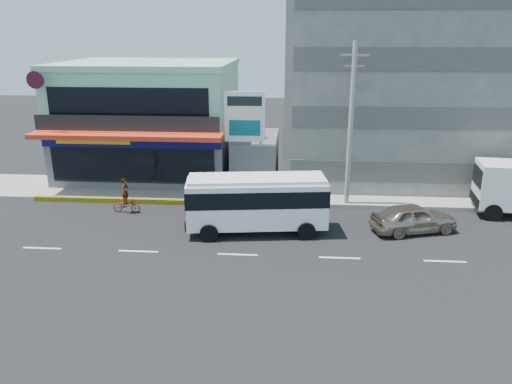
{
  "coord_description": "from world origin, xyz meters",
  "views": [
    {
      "loc": [
        2.62,
        -22.3,
        10.55
      ],
      "look_at": [
        0.67,
        3.3,
        2.2
      ],
      "focal_mm": 35.0,
      "sensor_mm": 36.0,
      "label": 1
    }
  ],
  "objects_px": {
    "concrete_building": "(397,82)",
    "sedan": "(414,218)",
    "billboard": "(245,123)",
    "shop_building": "(151,122)",
    "utility_pole_near": "(351,126)",
    "satellite_dish": "(255,138)",
    "motorcycle_rider": "(126,201)",
    "minibus": "(257,200)"
  },
  "relations": [
    {
      "from": "billboard",
      "to": "utility_pole_near",
      "type": "xyz_separation_m",
      "value": [
        6.5,
        -1.8,
        0.22
      ]
    },
    {
      "from": "shop_building",
      "to": "billboard",
      "type": "height_order",
      "value": "shop_building"
    },
    {
      "from": "concrete_building",
      "to": "billboard",
      "type": "height_order",
      "value": "concrete_building"
    },
    {
      "from": "billboard",
      "to": "sedan",
      "type": "distance_m",
      "value": 11.96
    },
    {
      "from": "concrete_building",
      "to": "minibus",
      "type": "height_order",
      "value": "concrete_building"
    },
    {
      "from": "minibus",
      "to": "motorcycle_rider",
      "type": "relative_size",
      "value": 3.6
    },
    {
      "from": "shop_building",
      "to": "concrete_building",
      "type": "bearing_deg",
      "value": 3.35
    },
    {
      "from": "concrete_building",
      "to": "satellite_dish",
      "type": "relative_size",
      "value": 10.67
    },
    {
      "from": "satellite_dish",
      "to": "billboard",
      "type": "height_order",
      "value": "billboard"
    },
    {
      "from": "shop_building",
      "to": "minibus",
      "type": "xyz_separation_m",
      "value": [
        8.73,
        -10.97,
        -2.12
      ]
    },
    {
      "from": "concrete_building",
      "to": "motorcycle_rider",
      "type": "relative_size",
      "value": 7.43
    },
    {
      "from": "satellite_dish",
      "to": "motorcycle_rider",
      "type": "bearing_deg",
      "value": -143.05
    },
    {
      "from": "shop_building",
      "to": "utility_pole_near",
      "type": "xyz_separation_m",
      "value": [
        14.0,
        -6.55,
        1.15
      ]
    },
    {
      "from": "concrete_building",
      "to": "satellite_dish",
      "type": "bearing_deg",
      "value": -158.2
    },
    {
      "from": "utility_pole_near",
      "to": "sedan",
      "type": "height_order",
      "value": "utility_pole_near"
    },
    {
      "from": "satellite_dish",
      "to": "minibus",
      "type": "height_order",
      "value": "satellite_dish"
    },
    {
      "from": "minibus",
      "to": "sedan",
      "type": "xyz_separation_m",
      "value": [
        8.55,
        0.71,
        -1.08
      ]
    },
    {
      "from": "minibus",
      "to": "sedan",
      "type": "distance_m",
      "value": 8.64
    },
    {
      "from": "utility_pole_near",
      "to": "shop_building",
      "type": "bearing_deg",
      "value": 154.94
    },
    {
      "from": "satellite_dish",
      "to": "minibus",
      "type": "relative_size",
      "value": 0.19
    },
    {
      "from": "satellite_dish",
      "to": "utility_pole_near",
      "type": "relative_size",
      "value": 0.15
    },
    {
      "from": "shop_building",
      "to": "satellite_dish",
      "type": "height_order",
      "value": "shop_building"
    },
    {
      "from": "concrete_building",
      "to": "satellite_dish",
      "type": "distance_m",
      "value": 11.3
    },
    {
      "from": "shop_building",
      "to": "concrete_building",
      "type": "height_order",
      "value": "concrete_building"
    },
    {
      "from": "utility_pole_near",
      "to": "billboard",
      "type": "bearing_deg",
      "value": 164.52
    },
    {
      "from": "satellite_dish",
      "to": "sedan",
      "type": "bearing_deg",
      "value": -38.26
    },
    {
      "from": "satellite_dish",
      "to": "utility_pole_near",
      "type": "bearing_deg",
      "value": -30.96
    },
    {
      "from": "utility_pole_near",
      "to": "minibus",
      "type": "bearing_deg",
      "value": -140.02
    },
    {
      "from": "utility_pole_near",
      "to": "motorcycle_rider",
      "type": "relative_size",
      "value": 4.64
    },
    {
      "from": "satellite_dish",
      "to": "billboard",
      "type": "relative_size",
      "value": 0.22
    },
    {
      "from": "concrete_building",
      "to": "utility_pole_near",
      "type": "bearing_deg",
      "value": -117.76
    },
    {
      "from": "shop_building",
      "to": "sedan",
      "type": "xyz_separation_m",
      "value": [
        17.27,
        -10.26,
        -3.2
      ]
    },
    {
      "from": "concrete_building",
      "to": "utility_pole_near",
      "type": "height_order",
      "value": "concrete_building"
    },
    {
      "from": "minibus",
      "to": "satellite_dish",
      "type": "bearing_deg",
      "value": 95.17
    },
    {
      "from": "utility_pole_near",
      "to": "concrete_building",
      "type": "bearing_deg",
      "value": 62.24
    },
    {
      "from": "utility_pole_near",
      "to": "satellite_dish",
      "type": "bearing_deg",
      "value": 149.04
    },
    {
      "from": "motorcycle_rider",
      "to": "billboard",
      "type": "bearing_deg",
      "value": 28.58
    },
    {
      "from": "concrete_building",
      "to": "sedan",
      "type": "height_order",
      "value": "concrete_building"
    },
    {
      "from": "sedan",
      "to": "motorcycle_rider",
      "type": "relative_size",
      "value": 2.16
    },
    {
      "from": "minibus",
      "to": "motorcycle_rider",
      "type": "xyz_separation_m",
      "value": [
        -8.09,
        2.48,
        -1.16
      ]
    },
    {
      "from": "shop_building",
      "to": "minibus",
      "type": "bearing_deg",
      "value": -51.5
    },
    {
      "from": "billboard",
      "to": "concrete_building",
      "type": "bearing_deg",
      "value": 28.92
    }
  ]
}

